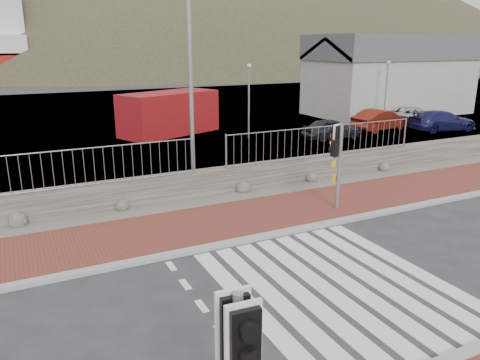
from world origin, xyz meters
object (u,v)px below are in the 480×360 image
streetlight (193,47)px  car_b (380,120)px  traffic_signal_near (238,359)px  car_d (414,116)px  car_a (331,129)px  traffic_signal_far (340,149)px  shipping_container (169,113)px  car_c (442,121)px

streetlight → car_b: (14.54, 6.31, -4.40)m
traffic_signal_near → car_d: traffic_signal_near is taller
car_a → car_b: bearing=-76.9°
traffic_signal_near → traffic_signal_far: size_ratio=0.98×
car_b → car_d: bearing=-88.4°
streetlight → shipping_container: (2.53, 10.99, -3.82)m
traffic_signal_near → traffic_signal_far: traffic_signal_far is taller
streetlight → shipping_container: size_ratio=1.52×
car_d → streetlight: bearing=120.9°
traffic_signal_near → traffic_signal_far: (7.20, 7.60, 0.04)m
traffic_signal_far → car_a: (7.06, 9.72, -1.46)m
car_a → car_d: car_d is taller
traffic_signal_near → car_d: 28.95m
traffic_signal_far → streetlight: 6.07m
traffic_signal_far → streetlight: (-3.13, 4.24, 3.01)m
shipping_container → car_c: size_ratio=1.39×
car_a → shipping_container: bearing=56.6°
shipping_container → car_d: 15.98m
streetlight → car_c: (17.88, 4.56, -4.43)m
shipping_container → car_a: shipping_container is taller
streetlight → car_b: 16.44m
car_b → streetlight: bearing=105.4°
streetlight → car_a: 12.41m
car_a → car_d: 7.89m
traffic_signal_far → car_c: bearing=-172.4°
streetlight → shipping_container: streetlight is taller
traffic_signal_near → car_c: bearing=40.7°
traffic_signal_near → streetlight: 12.89m
streetlight → car_b: size_ratio=2.26×
streetlight → car_d: (17.96, 6.89, -4.45)m
traffic_signal_far → car_b: size_ratio=0.71×
streetlight → car_c: 18.97m
car_a → car_c: 7.74m
traffic_signal_far → car_c: traffic_signal_far is taller
car_a → car_b: (4.34, 0.83, 0.08)m
car_a → car_c: bearing=-94.5°
streetlight → car_b: bearing=6.0°
traffic_signal_near → car_d: size_ratio=0.64×
shipping_container → streetlight: bearing=-125.7°
shipping_container → car_c: shipping_container is taller
car_a → car_c: size_ratio=0.79×
shipping_container → traffic_signal_near: bearing=-128.9°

